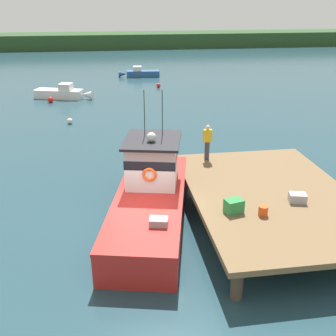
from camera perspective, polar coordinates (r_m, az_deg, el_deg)
ground_plane at (r=15.43m, az=-3.06°, el=-8.65°), size 200.00×200.00×0.00m
dock at (r=16.00m, az=14.26°, el=-3.79°), size 6.00×9.00×1.20m
main_fishing_boat at (r=15.90m, az=-2.35°, el=-3.48°), size 4.23×9.96×4.80m
crate_single_far at (r=14.19m, az=9.20°, el=-5.27°), size 0.69×0.57×0.47m
crate_stack_mid_dock at (r=15.44m, az=17.68°, el=-3.99°), size 0.69×0.57×0.32m
bait_bucket at (r=14.21m, az=13.19°, el=-5.84°), size 0.32×0.32×0.34m
deckhand_by_the_boat at (r=18.40m, az=5.53°, el=3.69°), size 0.36×0.22×1.63m
moored_boat_far_right at (r=46.13m, az=-3.91°, el=13.12°), size 4.51×1.38×1.13m
moored_boat_far_left at (r=36.86m, az=-14.54°, el=10.12°), size 5.13×2.52×1.29m
mooring_buoy_inshore at (r=40.27m, az=-1.35°, el=11.50°), size 0.42×0.42×0.42m
mooring_buoy_outer at (r=29.05m, az=-13.60°, el=6.42°), size 0.39×0.39×0.39m
mooring_buoy_spare_mooring at (r=35.64m, az=-16.14°, el=9.19°), size 0.47×0.47×0.47m
far_shoreline at (r=75.45m, az=-7.96°, el=17.29°), size 120.00×8.00×2.40m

